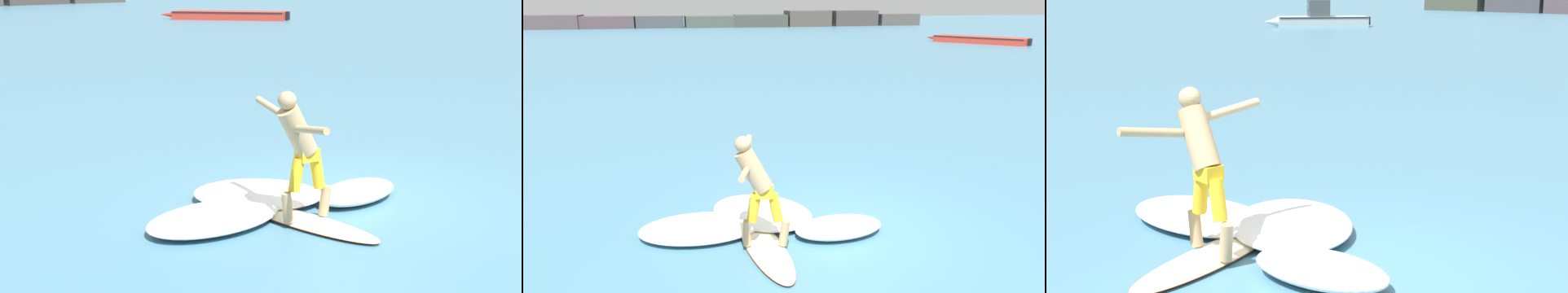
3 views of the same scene
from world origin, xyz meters
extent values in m
plane|color=teal|center=(0.00, 0.00, 0.00)|extent=(200.00, 200.00, 0.00)
cube|color=#3E4033|center=(-30.50, 62.00, 0.82)|extent=(6.24, 3.37, 1.65)
cube|color=#3C393D|center=(-23.98, 62.00, 0.95)|extent=(5.79, 4.02, 1.90)
ellipsoid|color=beige|center=(-1.28, -0.48, 0.04)|extent=(0.80, 2.29, 0.08)
ellipsoid|color=beige|center=(-1.41, 0.65, 0.04)|extent=(0.33, 0.35, 0.06)
ellipsoid|color=#DB5B2D|center=(-1.28, -0.48, 0.04)|extent=(0.82, 2.30, 0.03)
cone|color=black|center=(-1.34, -1.25, -0.06)|extent=(0.06, 0.06, 0.14)
cylinder|color=tan|center=(-1.56, -0.43, 0.27)|extent=(0.20, 0.16, 0.40)
cylinder|color=gold|center=(-1.43, -0.45, 0.67)|extent=(0.25, 0.19, 0.44)
cylinder|color=tan|center=(-1.00, -0.53, 0.27)|extent=(0.20, 0.16, 0.40)
cylinder|color=gold|center=(-1.13, -0.51, 0.67)|extent=(0.25, 0.19, 0.44)
cube|color=gold|center=(-1.28, -0.48, 0.92)|extent=(0.29, 0.25, 0.16)
cylinder|color=tan|center=(-1.43, -0.45, 1.24)|extent=(0.59, 0.38, 0.69)
sphere|color=tan|center=(-1.57, -0.42, 1.63)|extent=(0.23, 0.23, 0.23)
cylinder|color=tan|center=(-1.62, -0.90, 1.35)|extent=(0.25, 0.68, 0.21)
cylinder|color=tan|center=(-1.44, 0.03, 1.47)|extent=(0.23, 0.68, 0.20)
cube|color=#A4B1B3|center=(-24.57, 31.86, 0.33)|extent=(5.20, 5.33, 0.65)
cone|color=#A4B1B3|center=(-26.80, 29.52, 0.33)|extent=(1.16, 1.17, 0.65)
cube|color=black|center=(-24.57, 31.86, 0.60)|extent=(5.20, 5.32, 0.08)
cube|color=#3B4143|center=(-24.74, 31.68, 1.17)|extent=(1.85, 1.85, 1.03)
cube|color=#232D38|center=(-25.19, 31.21, 1.29)|extent=(0.79, 0.76, 0.51)
cube|color=black|center=(-22.53, 34.00, 0.36)|extent=(0.45, 0.45, 0.52)
ellipsoid|color=white|center=(-1.14, 0.65, 0.11)|extent=(2.24, 2.26, 0.22)
ellipsoid|color=white|center=(-0.06, -0.23, 0.13)|extent=(1.47, 0.87, 0.26)
ellipsoid|color=white|center=(-2.20, 0.25, 0.10)|extent=(1.91, 1.16, 0.20)
camera|label=1|loc=(-7.39, -6.84, 3.16)|focal=50.00mm
camera|label=2|loc=(-2.39, -7.22, 3.59)|focal=35.00mm
camera|label=3|loc=(3.83, -5.32, 2.77)|focal=50.00mm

